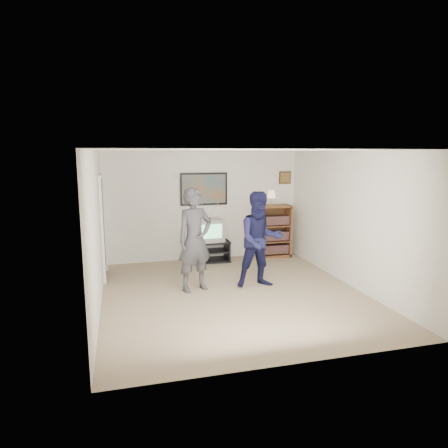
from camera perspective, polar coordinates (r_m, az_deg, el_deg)
name	(u,v)px	position (r m, az deg, el deg)	size (l,w,h in m)	color
room_shell	(228,221)	(7.19, 0.61, 0.42)	(4.51, 5.00, 2.51)	#7C664E
media_stand	(208,251)	(9.20, -2.25, -3.90)	(0.96, 0.53, 0.48)	black
crt_television	(209,230)	(9.10, -2.10, -0.90)	(0.59, 0.50, 0.50)	#A3A39E
bookshelf	(274,231)	(9.63, 7.14, -1.00)	(0.76, 0.43, 1.24)	#533218
table_lamp	(271,198)	(9.49, 6.76, 3.71)	(0.22, 0.22, 0.35)	beige
person_tall	(195,240)	(7.14, -4.19, -2.27)	(0.68, 0.45, 1.86)	#38373A
person_short	(260,240)	(7.36, 5.19, -2.26)	(0.86, 0.67, 1.78)	#131434
controller_left	(193,225)	(7.30, -4.50, -0.21)	(0.03, 0.11, 0.03)	white
controller_right	(259,228)	(7.54, 5.09, -0.62)	(0.03, 0.11, 0.03)	white
poster	(204,189)	(9.20, -2.90, 5.02)	(1.10, 0.03, 0.75)	black
air_vent	(180,176)	(9.08, -6.34, 6.80)	(0.28, 0.02, 0.14)	white
small_picture	(285,178)	(9.79, 8.70, 6.57)	(0.30, 0.03, 0.30)	#321C10
doorway	(102,228)	(8.23, -16.98, -0.57)	(0.03, 0.85, 2.00)	black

